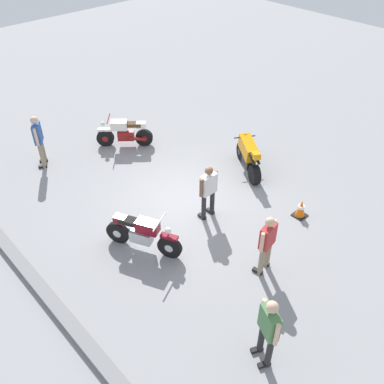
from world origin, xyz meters
TOP-DOWN VIEW (x-y plane):
  - ground_plane at (0.00, 0.00)m, footprint 40.00×40.00m
  - curb_edge at (0.00, 4.60)m, footprint 14.00×0.30m
  - motorcycle_orange_sportbike at (-0.18, -2.58)m, footprint 1.77×1.17m
  - motorcycle_maroon_cruiser at (-0.70, 2.02)m, footprint 1.93×1.04m
  - motorcycle_cream_vintage at (3.75, -0.63)m, footprint 1.42×1.56m
  - person_in_green_shirt at (-4.74, 2.15)m, footprint 0.64×0.47m
  - person_in_red_shirt at (-3.24, 0.33)m, footprint 0.38×0.65m
  - person_in_white_shirt at (-0.91, -0.07)m, footprint 0.30×0.64m
  - person_in_blue_shirt at (4.58, 2.04)m, footprint 0.61×0.51m
  - traffic_cone at (-2.67, -1.98)m, footprint 0.36×0.36m

SIDE VIEW (x-z plane):
  - ground_plane at x=0.00m, z-range 0.00..0.00m
  - curb_edge at x=0.00m, z-range 0.00..0.15m
  - traffic_cone at x=-2.67m, z-range 0.00..0.53m
  - motorcycle_cream_vintage at x=3.75m, z-range -0.05..1.02m
  - motorcycle_maroon_cruiser at x=-0.70m, z-range -0.02..1.06m
  - motorcycle_orange_sportbike at x=-0.18m, z-range 0.02..1.17m
  - person_in_red_shirt at x=-3.24m, z-range 0.11..1.78m
  - person_in_white_shirt at x=-0.91m, z-range 0.11..1.78m
  - person_in_green_shirt at x=-4.74m, z-range 0.13..1.86m
  - person_in_blue_shirt at x=4.58m, z-range 0.14..1.89m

